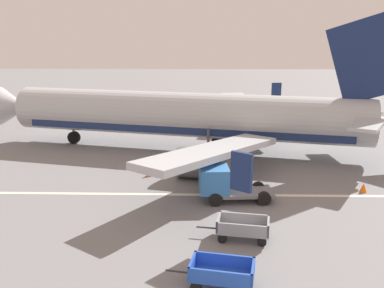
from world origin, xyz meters
The scene contains 7 objects.
apron_stripe centered at (0.00, 13.55, 0.01)m, with size 120.00×0.36×0.01m, color silver.
airplane centered at (-0.73, 23.56, 3.05)m, with size 37.37×30.23×11.34m.
baggage_cart_fourth_in_row centered at (0.52, 3.69, 0.60)m, with size 3.63×1.83×1.07m.
baggage_cart_far_end centered at (1.72, 7.74, 0.60)m, with size 3.62×1.79×1.07m.
service_truck_beside_carts centered at (0.94, 12.71, 1.10)m, with size 4.50×2.27×2.10m.
traffic_cone_near_plane centered at (-3.93, 17.11, 0.34)m, with size 0.52×0.52×0.68m, color orange.
traffic_cone_mid_apron centered at (9.96, 14.26, 0.30)m, with size 0.45×0.45×0.60m, color orange.
Camera 1 is at (-0.30, -11.16, 9.74)m, focal length 39.58 mm.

